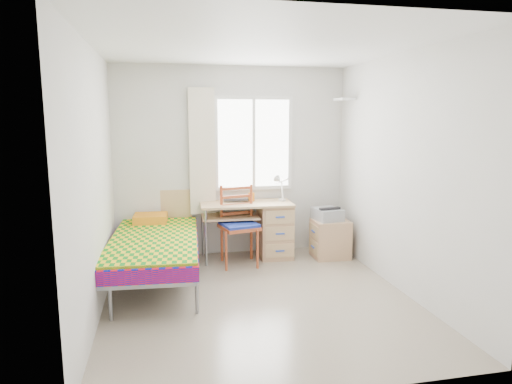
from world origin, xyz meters
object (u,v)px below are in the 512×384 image
(bed, at_px, (154,243))
(cabinet, at_px, (330,239))
(chair, at_px, (239,221))
(printer, at_px, (327,214))
(desk, at_px, (270,227))

(bed, xyz_separation_m, cabinet, (2.35, 0.41, -0.19))
(chair, distance_m, printer, 1.24)
(chair, xyz_separation_m, printer, (1.24, 0.05, 0.03))
(bed, relative_size, printer, 5.16)
(desk, relative_size, chair, 1.21)
(chair, bearing_deg, desk, 12.18)
(cabinet, bearing_deg, bed, -168.32)
(bed, height_order, printer, bed)
(printer, bearing_deg, bed, -177.24)
(desk, distance_m, cabinet, 0.85)
(bed, relative_size, desk, 1.75)
(chair, height_order, cabinet, chair)
(chair, bearing_deg, cabinet, -12.44)
(bed, relative_size, cabinet, 4.24)
(cabinet, bearing_deg, printer, 136.15)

